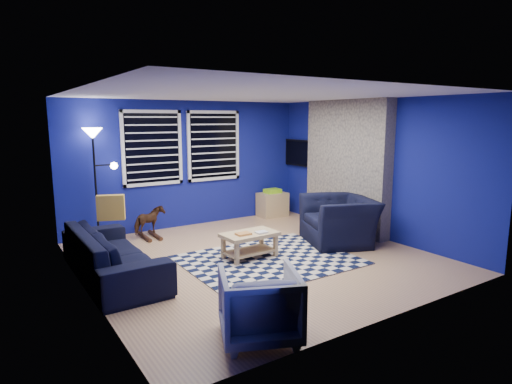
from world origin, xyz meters
TOP-DOWN VIEW (x-y plane):
  - floor at (0.00, 0.00)m, footprint 5.00×5.00m
  - ceiling at (0.00, 0.00)m, footprint 5.00×5.00m
  - wall_back at (0.00, 2.50)m, footprint 5.00×0.00m
  - wall_left at (-2.50, 0.00)m, footprint 0.00×5.00m
  - wall_right at (2.50, 0.00)m, footprint 0.00×5.00m
  - fireplace at (2.36, 0.50)m, footprint 0.65×2.00m
  - window_left at (-0.75, 2.46)m, footprint 1.17×0.06m
  - window_right at (0.55, 2.46)m, footprint 1.17×0.06m
  - tv at (2.45, 2.00)m, footprint 0.07×1.00m
  - rug at (0.08, -0.21)m, footprint 2.50×2.01m
  - sofa at (-2.10, 0.38)m, footprint 2.31×0.92m
  - armchair_big at (1.65, -0.09)m, footprint 1.54×1.45m
  - armchair_bent at (-1.34, -2.09)m, footprint 1.00×1.01m
  - rocking_horse at (-1.02, 2.02)m, footprint 0.49×0.65m
  - coffee_table at (-0.11, 0.04)m, footprint 0.88×0.53m
  - cabinet at (1.88, 2.25)m, footprint 0.63×0.42m
  - floor_lamp at (-1.84, 2.25)m, footprint 0.54×0.33m
  - throw_pillow at (-1.95, 0.95)m, footprint 0.41×0.25m

SIDE VIEW (x-z plane):
  - floor at x=0.00m, z-range 0.00..0.00m
  - rug at x=0.08m, z-range 0.00..0.02m
  - cabinet at x=1.88m, z-range -0.03..0.58m
  - coffee_table at x=-0.11m, z-range 0.08..0.51m
  - rocking_horse at x=-1.02m, z-range 0.07..0.57m
  - sofa at x=-2.10m, z-range 0.00..0.67m
  - armchair_bent at x=-1.34m, z-range 0.00..0.70m
  - armchair_big at x=1.65m, z-range 0.00..0.80m
  - throw_pillow at x=-1.95m, z-range 0.67..1.04m
  - fireplace at x=2.36m, z-range -0.05..2.45m
  - wall_back at x=0.00m, z-range -1.25..3.75m
  - wall_left at x=-2.50m, z-range -1.25..3.75m
  - wall_right at x=2.50m, z-range -1.25..3.75m
  - tv at x=2.45m, z-range 1.11..1.69m
  - window_left at x=-0.75m, z-range 0.89..2.31m
  - window_right at x=0.55m, z-range 0.89..2.31m
  - floor_lamp at x=-1.84m, z-range 0.64..2.63m
  - ceiling at x=0.00m, z-range 2.50..2.50m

